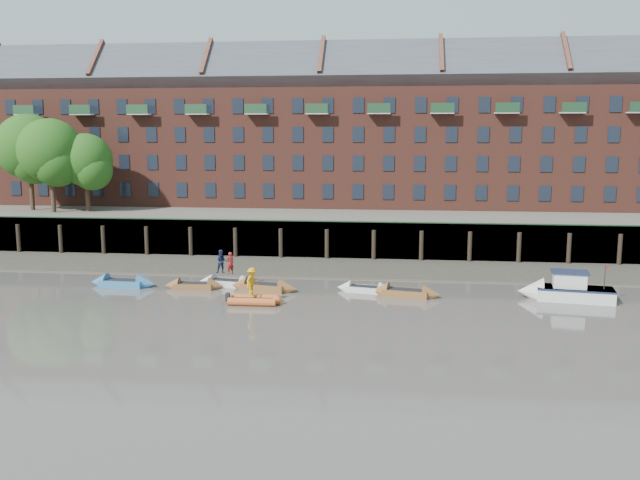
% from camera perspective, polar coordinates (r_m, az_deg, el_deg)
% --- Properties ---
extents(ground, '(220.00, 220.00, 0.00)m').
position_cam_1_polar(ground, '(37.41, -6.06, -7.60)').
color(ground, '#5A554F').
rests_on(ground, ground).
extents(foreshore, '(110.00, 8.00, 0.50)m').
position_cam_1_polar(foreshore, '(54.61, -1.93, -2.31)').
color(foreshore, '#3D382F').
rests_on(foreshore, ground).
extents(mud_band, '(110.00, 1.60, 0.10)m').
position_cam_1_polar(mud_band, '(51.32, -2.49, -3.04)').
color(mud_band, '#4C4336').
rests_on(mud_band, ground).
extents(river_wall, '(110.00, 1.23, 3.30)m').
position_cam_1_polar(river_wall, '(58.61, -1.30, 0.04)').
color(river_wall, '#2D2A26').
rests_on(river_wall, ground).
extents(bank_terrace, '(110.00, 28.00, 3.20)m').
position_cam_1_polar(bank_terrace, '(71.99, 0.20, 1.70)').
color(bank_terrace, '#5E594D').
rests_on(bank_terrace, ground).
extents(apartment_terrace, '(80.60, 15.56, 20.98)m').
position_cam_1_polar(apartment_terrace, '(72.45, 0.29, 10.64)').
color(apartment_terrace, brown).
rests_on(apartment_terrace, bank_terrace).
extents(tree_cluster, '(11.76, 7.74, 9.40)m').
position_cam_1_polar(tree_cluster, '(70.84, -21.87, 6.96)').
color(tree_cluster, '#3A281C').
rests_on(tree_cluster, bank_terrace).
extents(rowboat_1, '(4.85, 1.61, 1.39)m').
position_cam_1_polar(rowboat_1, '(49.69, -16.26, -3.50)').
color(rowboat_1, teal).
rests_on(rowboat_1, ground).
extents(rowboat_2, '(4.20, 1.41, 1.20)m').
position_cam_1_polar(rowboat_2, '(47.80, -10.57, -3.81)').
color(rowboat_2, brown).
rests_on(rowboat_2, ground).
extents(rowboat_3, '(4.50, 1.99, 1.26)m').
position_cam_1_polar(rowboat_3, '(48.31, -7.80, -3.59)').
color(rowboat_3, silver).
rests_on(rowboat_3, ground).
extents(rowboat_4, '(5.03, 2.30, 1.41)m').
position_cam_1_polar(rowboat_4, '(46.62, -4.76, -3.96)').
color(rowboat_4, brown).
rests_on(rowboat_4, ground).
extents(rowboat_5, '(4.11, 1.92, 1.15)m').
position_cam_1_polar(rowboat_5, '(46.16, 3.82, -4.14)').
color(rowboat_5, silver).
rests_on(rowboat_5, ground).
extents(rowboat_6, '(4.81, 2.20, 1.35)m').
position_cam_1_polar(rowboat_6, '(45.18, 7.22, -4.43)').
color(rowboat_6, brown).
rests_on(rowboat_6, ground).
extents(rib_tender, '(3.30, 1.57, 0.57)m').
position_cam_1_polar(rib_tender, '(43.06, -5.44, -5.05)').
color(rib_tender, '#CC5B25').
rests_on(rib_tender, ground).
extents(motor_launch, '(6.12, 2.76, 2.44)m').
position_cam_1_polar(motor_launch, '(46.52, 19.49, -4.01)').
color(motor_launch, silver).
rests_on(motor_launch, ground).
extents(person_rower_a, '(0.68, 0.67, 1.59)m').
position_cam_1_polar(person_rower_a, '(47.99, -7.58, -1.94)').
color(person_rower_a, maroon).
rests_on(person_rower_a, rowboat_3).
extents(person_rower_b, '(0.98, 0.86, 1.70)m').
position_cam_1_polar(person_rower_b, '(48.35, -8.29, -1.81)').
color(person_rower_b, '#19233F').
rests_on(person_rower_b, rowboat_3).
extents(person_rib_crew, '(1.02, 1.30, 1.77)m').
position_cam_1_polar(person_rib_crew, '(42.94, -5.74, -3.49)').
color(person_rib_crew, orange).
rests_on(person_rib_crew, rib_tender).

